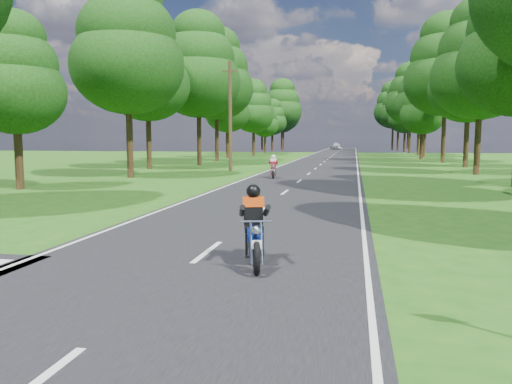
# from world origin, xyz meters

# --- Properties ---
(ground) EXTENTS (160.00, 160.00, 0.00)m
(ground) POSITION_xyz_m (0.00, 0.00, 0.00)
(ground) COLOR #1C4E11
(ground) RESTS_ON ground
(main_road) EXTENTS (7.00, 140.00, 0.02)m
(main_road) POSITION_xyz_m (0.00, 50.00, 0.01)
(main_road) COLOR black
(main_road) RESTS_ON ground
(road_markings) EXTENTS (7.40, 140.00, 0.01)m
(road_markings) POSITION_xyz_m (-0.14, 48.13, 0.02)
(road_markings) COLOR silver
(road_markings) RESTS_ON main_road
(treeline) EXTENTS (40.00, 115.35, 14.78)m
(treeline) POSITION_xyz_m (1.43, 60.06, 8.25)
(treeline) COLOR black
(treeline) RESTS_ON ground
(telegraph_pole) EXTENTS (1.20, 0.26, 8.00)m
(telegraph_pole) POSITION_xyz_m (-6.00, 28.00, 4.07)
(telegraph_pole) COLOR #382616
(telegraph_pole) RESTS_ON ground
(rider_near_blue) EXTENTS (1.05, 1.92, 1.52)m
(rider_near_blue) POSITION_xyz_m (1.18, 1.17, 0.78)
(rider_near_blue) COLOR navy
(rider_near_blue) RESTS_ON main_road
(rider_far_red) EXTENTS (0.80, 1.75, 1.41)m
(rider_far_red) POSITION_xyz_m (-1.79, 21.89, 0.72)
(rider_far_red) COLOR #A70C19
(rider_far_red) RESTS_ON main_road
(distant_car) EXTENTS (2.82, 4.70, 1.50)m
(distant_car) POSITION_xyz_m (-1.04, 102.97, 0.77)
(distant_car) COLOR silver
(distant_car) RESTS_ON main_road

